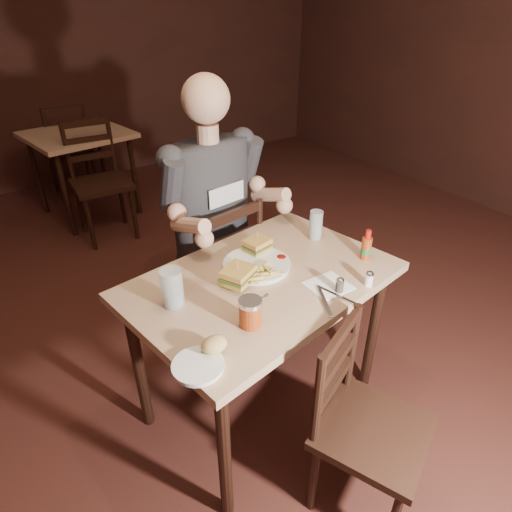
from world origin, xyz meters
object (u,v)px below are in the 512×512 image
glass_right (316,225)px  main_table (262,295)px  diner (216,186)px  hot_sauce (367,245)px  bg_chair_far (69,151)px  dinner_plate (257,265)px  bg_chair_near (101,183)px  chair_near (374,431)px  syrup_dispenser (250,313)px  chair_far (215,271)px  side_plate (198,367)px  glass_left (172,288)px  bg_table (78,143)px

glass_right → main_table: bearing=-160.9°
diner → hot_sauce: bearing=-69.6°
bg_chair_far → dinner_plate: bg_chair_far is taller
bg_chair_near → chair_near: bearing=-84.7°
bg_chair_far → syrup_dispenser: bearing=89.8°
main_table → diner: diner is taller
chair_far → glass_right: (0.33, -0.45, 0.39)m
side_plate → chair_near: bearing=-30.6°
chair_near → glass_right: bearing=42.6°
main_table → chair_far: (0.08, 0.59, -0.23)m
chair_near → glass_left: glass_left is taller
diner → glass_left: 0.70m
glass_right → diner: bearing=129.0°
diner → hot_sauce: size_ratio=7.17×
chair_far → dinner_plate: 0.61m
syrup_dispenser → glass_right: bearing=20.8°
chair_near → dinner_plate: size_ratio=2.86×
syrup_dispenser → bg_chair_far: bearing=77.8°
chair_near → bg_chair_far: size_ratio=0.88×
glass_left → glass_right: bearing=7.5°
bg_chair_near → diner: bearing=-82.1°
dinner_plate → syrup_dispenser: 0.39m
bg_chair_near → side_plate: 2.58m
syrup_dispenser → side_plate: (-0.25, -0.09, -0.05)m
glass_left → side_plate: glass_left is taller
main_table → chair_far: size_ratio=1.35×
chair_near → dinner_plate: bearing=70.0°
bg_chair_near → side_plate: size_ratio=5.82×
diner → glass_right: diner is taller
chair_far → diner: 0.53m
bg_chair_far → dinner_plate: size_ratio=3.23×
chair_near → bg_chair_near: size_ratio=0.86×
main_table → syrup_dispenser: syrup_dispenser is taller
bg_chair_far → diner: (0.16, -2.78, 0.52)m
diner → syrup_dispenser: bearing=-120.7°
chair_near → bg_chair_near: 2.85m
dinner_plate → glass_right: 0.39m
glass_left → diner: bearing=46.5°
main_table → side_plate: size_ratio=7.43×
bg_chair_near → diner: (0.16, -1.68, 0.50)m
bg_table → dinner_plate: bearing=-87.9°
glass_left → glass_right: 0.80m
diner → main_table: bearing=-108.7°
bg_chair_near → dinner_plate: bearing=-84.9°
diner → dinner_plate: bearing=-107.3°
bg_chair_far → glass_right: size_ratio=6.49×
bg_table → dinner_plate: size_ratio=3.21×
main_table → dinner_plate: 0.13m
bg_chair_near → bg_table: bearing=92.5°
chair_near → bg_chair_far: 3.95m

